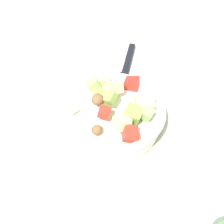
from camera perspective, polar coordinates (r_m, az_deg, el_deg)
ground_plane at (r=0.69m, az=0.78°, el=-3.32°), size 2.40×2.40×0.00m
placemat at (r=0.68m, az=0.78°, el=-3.17°), size 0.44×0.33×0.01m
salad_bowl at (r=0.66m, az=0.11°, el=-0.27°), size 0.24×0.24×0.10m
serving_spoon at (r=0.82m, az=2.65°, el=8.13°), size 0.19×0.05×0.01m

